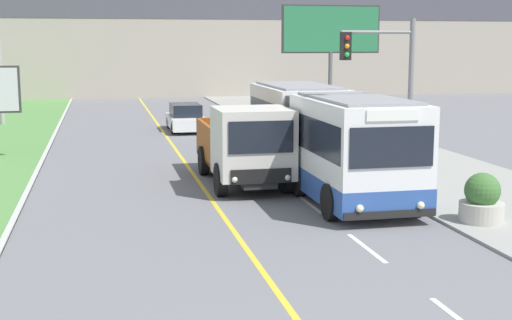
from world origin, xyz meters
The scene contains 7 objects.
city_bus centered at (3.96, 14.99, 1.62)m, with size 2.71×11.52×3.19m.
dump_truck centered at (1.43, 15.13, 1.36)m, with size 2.44×6.43×2.70m.
car_distant centered at (1.25, 30.82, 0.69)m, with size 1.80×4.30×1.45m.
traffic_light_mast centered at (5.14, 12.41, 3.47)m, with size 2.28×0.32×5.42m.
billboard_large centered at (9.83, 32.22, 5.24)m, with size 5.81×0.24×6.81m.
planter_round_near centered at (6.47, 9.19, 0.65)m, with size 1.16×1.16×1.30m.
planter_round_second centered at (6.35, 13.87, 0.62)m, with size 1.03×1.03×1.24m.
Camera 1 is at (-3.17, -7.32, 4.74)m, focal length 50.00 mm.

